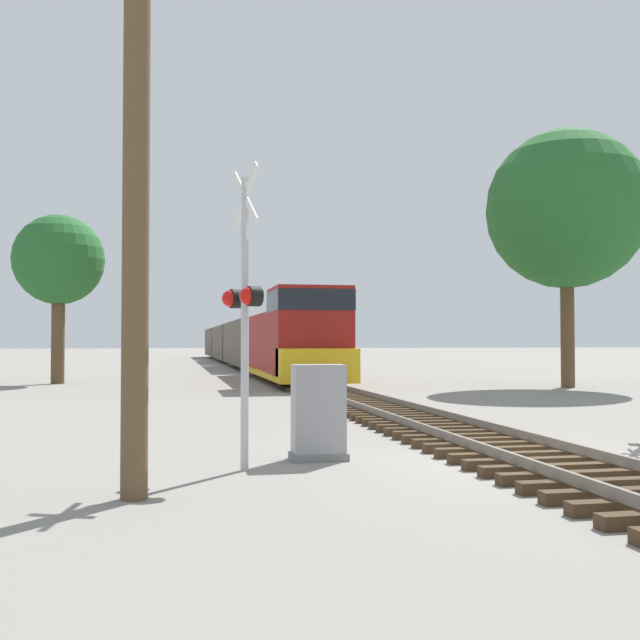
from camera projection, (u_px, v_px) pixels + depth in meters
ground_plane at (535, 465)px, 11.73m from camera, size 400.00×400.00×0.00m
rail_track_bed at (534, 456)px, 11.73m from camera, size 2.60×160.00×0.31m
freight_train at (242, 343)px, 60.14m from camera, size 3.14×66.55×4.16m
crossing_signal_near at (243, 302)px, 11.27m from camera, size 0.56×1.01×4.59m
relay_cabinet at (318, 413)px, 12.23m from camera, size 0.92×0.55×1.56m
utility_pole at (136, 139)px, 9.30m from camera, size 1.80×0.33×8.72m
tree_far_right at (566, 210)px, 31.54m from camera, size 6.71×6.71×10.87m
tree_mid_background at (59, 261)px, 34.21m from camera, size 4.11×4.11×7.73m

